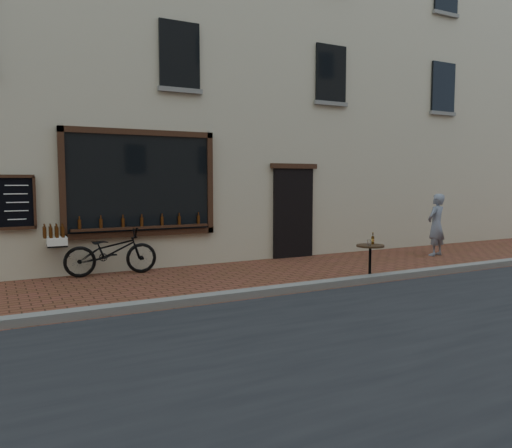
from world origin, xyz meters
name	(u,v)px	position (x,y,z in m)	size (l,w,h in m)	color
ground	(307,293)	(0.00, 0.00, 0.00)	(90.00, 90.00, 0.00)	brown
kerb	(300,287)	(0.00, 0.20, 0.06)	(90.00, 0.25, 0.12)	slate
shop_building	(177,68)	(0.00, 6.50, 5.00)	(28.00, 6.20, 10.00)	#B8AD91
cargo_bicycle	(109,251)	(-2.64, 3.20, 0.49)	(2.19, 0.73, 1.03)	black
bistro_table	(370,255)	(1.69, 0.35, 0.48)	(0.53, 0.53, 0.91)	black
pedestrian	(436,225)	(5.25, 1.98, 0.79)	(0.57, 0.38, 1.57)	gray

